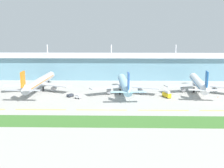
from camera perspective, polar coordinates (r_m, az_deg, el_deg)
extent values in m
plane|color=#A8A59E|center=(160.24, -0.97, -5.05)|extent=(600.00, 600.00, 0.00)
cube|color=#6693A8|center=(257.63, -0.12, 3.38)|extent=(280.00, 28.00, 19.45)
cube|color=silver|center=(256.40, -0.12, 5.73)|extent=(288.00, 34.00, 1.80)
cylinder|color=silver|center=(257.83, -12.78, 6.69)|extent=(0.90, 0.90, 9.00)
cylinder|color=silver|center=(250.35, -0.15, 6.84)|extent=(0.90, 0.90, 9.00)
cylinder|color=silver|center=(255.24, 12.61, 6.65)|extent=(0.90, 0.90, 9.00)
cylinder|color=#ADB2BC|center=(212.09, -14.20, 0.45)|extent=(8.15, 60.55, 5.80)
cone|color=#ADB2BC|center=(242.48, -11.93, 1.87)|extent=(5.66, 4.21, 5.51)
cone|color=#ADB2BC|center=(181.16, -17.35, -1.15)|extent=(5.18, 6.81, 5.72)
cube|color=orange|center=(180.87, -17.36, 0.92)|extent=(0.95, 6.42, 9.50)
cube|color=#ADB2BC|center=(183.67, -18.90, -1.14)|extent=(10.12, 3.59, 0.36)
cube|color=#ADB2BC|center=(179.79, -15.65, -1.21)|extent=(10.12, 3.59, 0.36)
cube|color=#B7BABF|center=(212.21, -17.63, -0.09)|extent=(24.89, 14.52, 0.70)
cylinder|color=gray|center=(213.64, -17.15, -0.76)|extent=(3.37, 4.62, 3.20)
cube|color=#B7BABF|center=(204.83, -11.35, -0.18)|extent=(24.68, 16.05, 0.70)
cylinder|color=gray|center=(207.06, -11.54, -0.85)|extent=(3.37, 4.62, 3.20)
cylinder|color=black|center=(234.24, -12.49, 0.35)|extent=(0.70, 0.70, 3.60)
cylinder|color=black|center=(211.20, -15.21, -0.95)|extent=(1.10, 1.10, 3.60)
cylinder|color=black|center=(209.25, -13.55, -0.98)|extent=(1.10, 1.10, 3.60)
cube|color=orange|center=(212.02, -14.20, 0.55)|extent=(7.95, 54.52, 0.60)
cylinder|color=#9ED1EA|center=(197.53, 2.47, 0.00)|extent=(9.08, 52.63, 5.80)
cone|color=#9ED1EA|center=(225.15, 1.87, 1.40)|extent=(5.75, 4.34, 5.51)
cone|color=#9ED1EA|center=(168.85, 3.31, -1.53)|extent=(5.34, 6.92, 5.72)
cube|color=#2D5BB7|center=(168.53, 3.30, 0.69)|extent=(1.10, 6.43, 9.50)
cube|color=#9ED1EA|center=(168.93, 1.43, -1.57)|extent=(10.18, 3.82, 0.36)
cube|color=#9ED1EA|center=(170.01, 5.14, -1.53)|extent=(10.18, 3.82, 0.36)
cube|color=#B7BABF|center=(192.81, -0.98, -0.66)|extent=(24.58, 16.50, 0.70)
cylinder|color=gray|center=(194.85, -0.63, -1.38)|extent=(3.48, 4.69, 3.20)
cube|color=#B7BABF|center=(194.87, 6.10, -0.60)|extent=(24.92, 14.03, 0.70)
cylinder|color=gray|center=(196.68, 5.67, -1.31)|extent=(3.48, 4.69, 3.20)
cylinder|color=black|center=(217.64, 2.03, -0.21)|extent=(0.70, 0.70, 3.60)
cylinder|color=black|center=(195.33, 1.60, -1.53)|extent=(1.10, 1.10, 3.60)
cylinder|color=black|center=(195.88, 3.47, -1.51)|extent=(1.10, 1.10, 3.60)
cube|color=#2D5BB7|center=(197.45, 2.47, 0.12)|extent=(8.79, 47.40, 0.60)
cylinder|color=white|center=(211.04, 16.85, 0.25)|extent=(11.65, 52.91, 5.80)
cone|color=white|center=(238.58, 15.80, 1.53)|extent=(5.92, 4.59, 5.51)
cone|color=white|center=(182.52, 18.30, -1.12)|extent=(5.64, 7.14, 5.72)
cube|color=#19519E|center=(182.28, 18.36, 0.93)|extent=(1.41, 6.44, 9.50)
cube|color=white|center=(182.09, 16.56, -1.10)|extent=(10.30, 4.30, 0.36)
cube|color=white|center=(184.15, 19.94, -1.18)|extent=(10.30, 4.30, 0.36)
cube|color=#B7BABF|center=(205.35, 13.72, -0.25)|extent=(24.94, 12.99, 0.70)
cylinder|color=gray|center=(207.45, 13.97, -0.94)|extent=(3.68, 4.83, 3.20)
cube|color=#B7BABF|center=(209.32, 20.26, -0.42)|extent=(24.34, 17.40, 0.70)
cylinder|color=gray|center=(210.98, 19.81, -1.07)|extent=(3.68, 4.83, 3.20)
cylinder|color=black|center=(231.05, 16.03, 0.03)|extent=(0.70, 0.70, 3.60)
cylinder|color=black|center=(208.55, 16.04, -1.15)|extent=(1.10, 1.10, 3.60)
cylinder|color=black|center=(209.60, 17.77, -1.19)|extent=(1.10, 1.10, 3.60)
cube|color=#19519E|center=(210.96, 16.86, 0.36)|extent=(11.10, 47.69, 0.60)
cube|color=yellow|center=(164.33, -14.04, -4.98)|extent=(28.00, 0.70, 0.04)
cube|color=yellow|center=(158.87, -2.07, -5.20)|extent=(28.00, 0.70, 0.04)
cube|color=yellow|center=(160.58, 10.18, -5.19)|extent=(28.00, 0.70, 0.04)
cube|color=#3D702D|center=(140.13, -1.29, -7.45)|extent=(300.00, 18.00, 0.10)
cube|color=#333842|center=(189.87, -8.35, -2.22)|extent=(4.43, 4.99, 1.40)
cylinder|color=black|center=(188.23, -8.42, -2.56)|extent=(0.79, 0.94, 0.90)
cylinder|color=black|center=(189.68, -8.90, -2.47)|extent=(0.79, 0.94, 0.90)
cylinder|color=black|center=(190.41, -7.79, -2.38)|extent=(0.79, 0.94, 0.90)
cylinder|color=black|center=(191.85, -8.26, -2.29)|extent=(0.79, 0.94, 0.90)
cube|color=gold|center=(189.50, 10.84, -2.14)|extent=(5.15, 7.65, 2.60)
cylinder|color=silver|center=(188.35, 11.00, -1.55)|extent=(3.38, 4.46, 2.00)
cylinder|color=black|center=(191.28, 10.13, -2.39)|extent=(0.67, 0.97, 0.90)
cylinder|color=black|center=(192.48, 10.73, -2.33)|extent=(0.67, 0.97, 0.90)
cylinder|color=black|center=(187.12, 10.93, -2.73)|extent=(0.67, 0.97, 0.90)
cylinder|color=black|center=(188.35, 11.54, -2.66)|extent=(0.67, 0.97, 0.90)
cube|color=silver|center=(184.26, -6.80, -2.56)|extent=(4.02, 3.31, 1.60)
cube|color=silver|center=(183.99, -6.81, -2.22)|extent=(3.71, 3.14, 0.16)
cylinder|color=black|center=(184.56, -7.26, -2.81)|extent=(0.96, 0.74, 0.90)
cylinder|color=black|center=(185.81, -6.96, -2.70)|extent=(0.96, 0.74, 0.90)
cylinder|color=black|center=(183.08, -6.63, -2.91)|extent=(0.96, 0.74, 0.90)
cylinder|color=black|center=(184.34, -6.33, -2.80)|extent=(0.96, 0.74, 0.90)
cone|color=orange|center=(199.16, 20.37, -2.42)|extent=(0.56, 0.56, 0.70)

